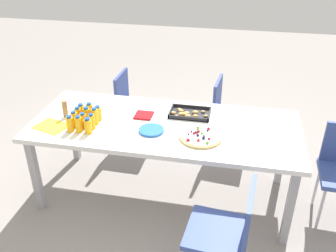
{
  "coord_description": "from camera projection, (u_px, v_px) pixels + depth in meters",
  "views": [
    {
      "loc": [
        0.56,
        -2.63,
        2.25
      ],
      "look_at": [
        0.04,
        -0.06,
        0.77
      ],
      "focal_mm": 39.4,
      "sensor_mm": 36.0,
      "label": 1
    }
  ],
  "objects": [
    {
      "name": "chair_far_right",
      "position": [
        228.0,
        110.0,
        3.84
      ],
      "size": [
        0.44,
        0.44,
        0.83
      ],
      "rotation": [
        0.0,
        0.0,
        -1.67
      ],
      "color": "#33478C",
      "rests_on": "ground_plane"
    },
    {
      "name": "juice_bottle_2",
      "position": [
        88.0,
        126.0,
        2.92
      ],
      "size": [
        0.06,
        0.06,
        0.13
      ],
      "color": "#F9AD14",
      "rests_on": "party_table"
    },
    {
      "name": "napkin_stack",
      "position": [
        144.0,
        115.0,
        3.19
      ],
      "size": [
        0.15,
        0.15,
        0.02
      ],
      "primitive_type": "cube",
      "color": "red",
      "rests_on": "party_table"
    },
    {
      "name": "juice_bottle_5",
      "position": [
        92.0,
        122.0,
        2.98
      ],
      "size": [
        0.05,
        0.05,
        0.13
      ],
      "color": "#FAAC14",
      "rests_on": "party_table"
    },
    {
      "name": "chair_far_left",
      "position": [
        133.0,
        103.0,
        3.99
      ],
      "size": [
        0.41,
        0.41,
        0.83
      ],
      "rotation": [
        0.0,
        0.0,
        -1.59
      ],
      "color": "#33478C",
      "rests_on": "ground_plane"
    },
    {
      "name": "paper_folder",
      "position": [
        52.0,
        126.0,
        3.04
      ],
      "size": [
        0.31,
        0.27,
        0.01
      ],
      "primitive_type": "cube",
      "rotation": [
        0.0,
        0.0,
        -0.3
      ],
      "color": "yellow",
      "rests_on": "party_table"
    },
    {
      "name": "juice_bottle_0",
      "position": [
        70.0,
        124.0,
        2.94
      ],
      "size": [
        0.06,
        0.06,
        0.14
      ],
      "color": "#F9AC14",
      "rests_on": "party_table"
    },
    {
      "name": "fruit_pizza",
      "position": [
        201.0,
        137.0,
        2.87
      ],
      "size": [
        0.33,
        0.33,
        0.05
      ],
      "color": "tan",
      "rests_on": "party_table"
    },
    {
      "name": "plate_stack",
      "position": [
        151.0,
        130.0,
        2.96
      ],
      "size": [
        0.2,
        0.2,
        0.02
      ],
      "color": "blue",
      "rests_on": "party_table"
    },
    {
      "name": "juice_bottle_9",
      "position": [
        81.0,
        111.0,
        3.14
      ],
      "size": [
        0.06,
        0.06,
        0.14
      ],
      "color": "#FAAC14",
      "rests_on": "party_table"
    },
    {
      "name": "juice_bottle_4",
      "position": [
        83.0,
        121.0,
        3.0
      ],
      "size": [
        0.06,
        0.06,
        0.13
      ],
      "color": "#F9AC14",
      "rests_on": "party_table"
    },
    {
      "name": "juice_bottle_3",
      "position": [
        74.0,
        119.0,
        3.01
      ],
      "size": [
        0.06,
        0.06,
        0.14
      ],
      "color": "#F9AD14",
      "rests_on": "party_table"
    },
    {
      "name": "snack_tray",
      "position": [
        189.0,
        113.0,
        3.21
      ],
      "size": [
        0.35,
        0.24,
        0.04
      ],
      "color": "black",
      "rests_on": "party_table"
    },
    {
      "name": "juice_bottle_1",
      "position": [
        79.0,
        124.0,
        2.93
      ],
      "size": [
        0.05,
        0.05,
        0.14
      ],
      "color": "#FAAC14",
      "rests_on": "party_table"
    },
    {
      "name": "juice_bottle_8",
      "position": [
        95.0,
        116.0,
        3.04
      ],
      "size": [
        0.06,
        0.06,
        0.15
      ],
      "color": "#FAAD14",
      "rests_on": "party_table"
    },
    {
      "name": "juice_bottle_10",
      "position": [
        90.0,
        111.0,
        3.12
      ],
      "size": [
        0.06,
        0.06,
        0.15
      ],
      "color": "#F9AC14",
      "rests_on": "party_table"
    },
    {
      "name": "party_table",
      "position": [
        165.0,
        130.0,
        3.11
      ],
      "size": [
        2.24,
        0.94,
        0.75
      ],
      "color": "silver",
      "rests_on": "ground_plane"
    },
    {
      "name": "juice_bottle_11",
      "position": [
        98.0,
        113.0,
        3.11
      ],
      "size": [
        0.06,
        0.06,
        0.13
      ],
      "color": "#FAAC14",
      "rests_on": "party_table"
    },
    {
      "name": "juice_bottle_7",
      "position": [
        87.0,
        116.0,
        3.06
      ],
      "size": [
        0.06,
        0.06,
        0.15
      ],
      "color": "#F9AD14",
      "rests_on": "party_table"
    },
    {
      "name": "chair_near_right",
      "position": [
        228.0,
        229.0,
        2.37
      ],
      "size": [
        0.44,
        0.44,
        0.83
      ],
      "rotation": [
        0.0,
        0.0,
        1.47
      ],
      "color": "#33478C",
      "rests_on": "ground_plane"
    },
    {
      "name": "ground_plane",
      "position": [
        165.0,
        194.0,
        3.44
      ],
      "size": [
        12.0,
        12.0,
        0.0
      ],
      "primitive_type": "plane",
      "color": "gray"
    },
    {
      "name": "cardboard_tube",
      "position": [
        65.0,
        109.0,
        3.14
      ],
      "size": [
        0.04,
        0.04,
        0.15
      ],
      "primitive_type": "cylinder",
      "color": "#9E7A56",
      "rests_on": "party_table"
    },
    {
      "name": "juice_bottle_6",
      "position": [
        78.0,
        115.0,
        3.07
      ],
      "size": [
        0.06,
        0.06,
        0.14
      ],
      "color": "#F9AD14",
      "rests_on": "party_table"
    }
  ]
}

